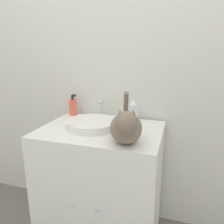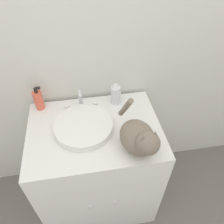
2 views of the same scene
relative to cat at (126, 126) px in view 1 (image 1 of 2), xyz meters
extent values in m
cube|color=silver|center=(-0.21, 0.52, 0.32)|extent=(6.00, 0.05, 2.50)
cube|color=white|center=(-0.21, 0.19, -0.51)|extent=(0.78, 0.57, 0.83)
sphere|color=silver|center=(-0.29, -0.10, -0.47)|extent=(0.02, 0.02, 0.02)
sphere|color=silver|center=(-0.13, -0.10, -0.47)|extent=(0.02, 0.02, 0.02)
cylinder|color=white|center=(-0.27, 0.19, -0.07)|extent=(0.34, 0.34, 0.05)
cylinder|color=silver|center=(-0.27, 0.38, -0.03)|extent=(0.02, 0.02, 0.14)
cylinder|color=silver|center=(-0.27, 0.34, 0.04)|extent=(0.02, 0.06, 0.02)
cylinder|color=white|center=(-0.36, 0.38, -0.08)|extent=(0.03, 0.03, 0.03)
cylinder|color=white|center=(-0.18, 0.38, -0.08)|extent=(0.03, 0.03, 0.03)
ellipsoid|color=#7A6B5B|center=(0.00, 0.02, -0.02)|extent=(0.22, 0.25, 0.16)
sphere|color=#7A6B5B|center=(0.02, -0.07, 0.04)|extent=(0.14, 0.14, 0.12)
cone|color=#7A6B5B|center=(-0.01, -0.08, 0.09)|extent=(0.04, 0.04, 0.04)
cone|color=#7A6B5B|center=(0.05, -0.06, 0.09)|extent=(0.04, 0.04, 0.04)
cylinder|color=#7A6B5B|center=(-0.04, 0.15, 0.07)|extent=(0.06, 0.13, 0.19)
cylinder|color=#EF6047|center=(-0.53, 0.42, -0.03)|extent=(0.06, 0.06, 0.13)
cylinder|color=black|center=(-0.53, 0.42, 0.04)|extent=(0.02, 0.02, 0.03)
cylinder|color=black|center=(-0.51, 0.42, 0.06)|extent=(0.03, 0.02, 0.02)
cylinder|color=silver|center=(-0.05, 0.39, -0.03)|extent=(0.06, 0.06, 0.12)
cone|color=white|center=(-0.05, 0.39, 0.04)|extent=(0.06, 0.06, 0.04)
camera|label=1|loc=(0.25, -1.06, 0.37)|focal=35.00mm
camera|label=2|loc=(-0.25, -0.66, 0.85)|focal=35.00mm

